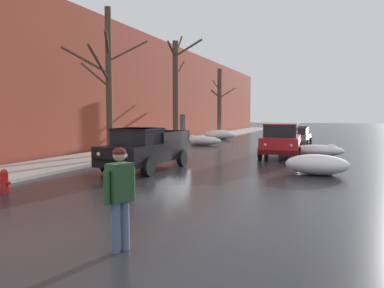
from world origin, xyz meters
name	(u,v)px	position (x,y,z in m)	size (l,w,h in m)	color
ground_plane	(7,245)	(0.00, 0.00, 0.00)	(200.00, 200.00, 0.00)	#232326
left_sidewalk_slab	(149,148)	(-6.40, 18.00, 0.06)	(3.31, 80.00, 0.13)	gray
brick_townhouse_facade	(120,87)	(-8.55, 17.99, 4.18)	(0.63, 80.00, 8.35)	brown
snow_bank_near_corner_left	(200,141)	(-4.23, 22.01, 0.33)	(2.94, 1.00, 0.72)	white
snow_bank_along_left_kerb	(318,151)	(4.40, 17.19, 0.31)	(2.89, 1.43, 0.67)	white
snow_bank_mid_block_left	(219,135)	(-4.76, 28.69, 0.41)	(3.01, 1.37, 0.86)	white
snow_bank_near_corner_right	(317,165)	(4.71, 10.35, 0.38)	(2.36, 1.46, 0.78)	white
bare_tree_second_along_sidewalk	(107,81)	(-5.05, 11.06, 3.92)	(3.56, 3.10, 7.41)	#4C3D2D
bare_tree_mid_block	(176,90)	(-4.99, 19.34, 3.95)	(2.06, 3.00, 7.88)	#4C3D2D
bare_tree_far_down_block	(219,103)	(-5.04, 29.71, 3.34)	(2.24, 2.30, 6.49)	#4C3D2D
pickup_truck_black_approaching_near_lane	(146,149)	(-2.01, 9.14, 0.88)	(2.20, 5.14, 1.76)	black
suv_red_parked_kerbside_close	(282,139)	(2.56, 16.13, 0.99)	(2.35, 4.88, 1.82)	red
sedan_grey_parked_kerbside_mid	(296,136)	(2.64, 22.89, 0.75)	(1.99, 4.01, 1.42)	slate
pedestrian_with_coffee	(120,191)	(2.05, 0.46, 1.04)	(0.39, 0.63, 1.76)	slate
fire_hydrant	(4,181)	(-3.68, 3.44, 0.36)	(0.42, 0.22, 0.71)	red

